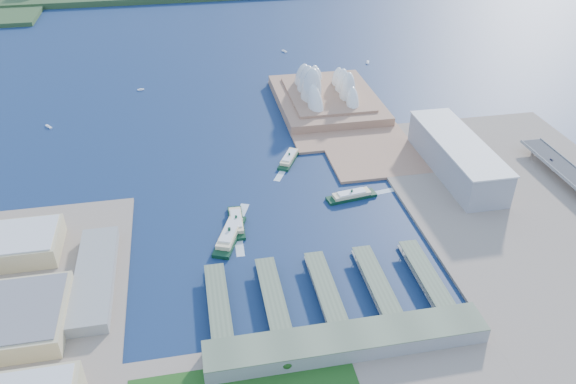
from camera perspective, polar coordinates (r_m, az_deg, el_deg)
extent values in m
plane|color=#0F1D49|center=(506.95, 0.13, -4.75)|extent=(3000.00, 3000.00, 0.00)
cube|color=gray|center=(559.91, 26.18, -4.39)|extent=(240.00, 500.00, 3.00)
cube|color=#9E7256|center=(746.21, 4.50, 8.37)|extent=(135.00, 220.00, 3.00)
cube|color=gray|center=(618.20, 16.74, 3.50)|extent=(45.00, 155.00, 35.00)
cube|color=gray|center=(407.13, 6.02, -14.91)|extent=(200.00, 28.00, 12.00)
imported|color=slate|center=(658.73, 25.21, 3.00)|extent=(1.79, 4.41, 1.28)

